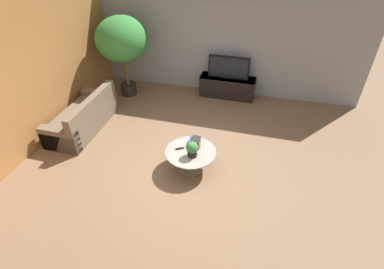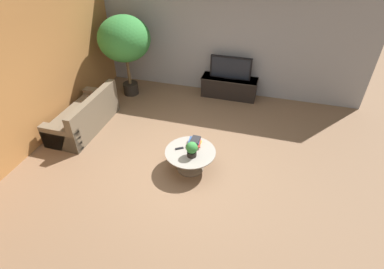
% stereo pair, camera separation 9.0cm
% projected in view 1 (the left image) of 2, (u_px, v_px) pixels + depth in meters
% --- Properties ---
extents(ground_plane, '(24.00, 24.00, 0.00)m').
position_uv_depth(ground_plane, '(186.00, 163.00, 6.05)').
color(ground_plane, brown).
extents(back_wall_stone, '(7.40, 0.12, 3.00)m').
position_uv_depth(back_wall_stone, '(220.00, 37.00, 7.68)').
color(back_wall_stone, '#939399').
rests_on(back_wall_stone, ground).
extents(side_wall_left, '(0.12, 7.40, 3.00)m').
position_uv_depth(side_wall_left, '(31.00, 72.00, 5.98)').
color(side_wall_left, '#B2753D').
rests_on(side_wall_left, ground).
extents(media_console, '(1.48, 0.50, 0.54)m').
position_uv_depth(media_console, '(227.00, 87.00, 8.09)').
color(media_console, black).
rests_on(media_console, ground).
extents(television, '(1.07, 0.13, 0.59)m').
position_uv_depth(television, '(229.00, 68.00, 7.76)').
color(television, black).
rests_on(television, media_console).
extents(coffee_table, '(0.97, 0.97, 0.42)m').
position_uv_depth(coffee_table, '(191.00, 156.00, 5.75)').
color(coffee_table, '#756656').
rests_on(coffee_table, ground).
extents(couch_by_wall, '(0.84, 1.86, 0.84)m').
position_uv_depth(couch_by_wall, '(83.00, 118.00, 6.85)').
color(couch_by_wall, brown).
rests_on(couch_by_wall, ground).
extents(potted_palm_tall, '(1.31, 1.31, 2.10)m').
position_uv_depth(potted_palm_tall, '(122.00, 41.00, 7.45)').
color(potted_palm_tall, black).
rests_on(potted_palm_tall, ground).
extents(potted_plant_tabletop, '(0.22, 0.22, 0.30)m').
position_uv_depth(potted_plant_tabletop, '(192.00, 149.00, 5.48)').
color(potted_plant_tabletop, black).
rests_on(potted_plant_tabletop, coffee_table).
extents(book_stack, '(0.27, 0.32, 0.13)m').
position_uv_depth(book_stack, '(195.00, 142.00, 5.82)').
color(book_stack, gold).
rests_on(book_stack, coffee_table).
extents(remote_black, '(0.16, 0.12, 0.02)m').
position_uv_depth(remote_black, '(180.00, 148.00, 5.73)').
color(remote_black, black).
rests_on(remote_black, coffee_table).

